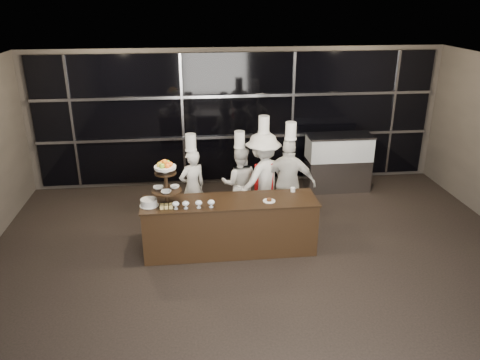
{
  "coord_description": "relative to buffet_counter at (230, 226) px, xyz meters",
  "views": [
    {
      "loc": [
        -1.07,
        -4.96,
        4.03
      ],
      "look_at": [
        -0.27,
        2.2,
        1.15
      ],
      "focal_mm": 35.0,
      "sensor_mm": 36.0,
      "label": 1
    }
  ],
  "objects": [
    {
      "name": "buffet_counter",
      "position": [
        0.0,
        0.0,
        0.0
      ],
      "size": [
        2.84,
        0.74,
        0.92
      ],
      "color": "black",
      "rests_on": "ground"
    },
    {
      "name": "small_plate",
      "position": [
        0.63,
        -0.1,
        0.47
      ],
      "size": [
        0.2,
        0.2,
        0.05
      ],
      "color": "white",
      "rests_on": "buffet_counter"
    },
    {
      "name": "display_case",
      "position": [
        2.58,
        2.4,
        0.22
      ],
      "size": [
        1.38,
        0.6,
        1.24
      ],
      "color": "#A5A5AA",
      "rests_on": "ground"
    },
    {
      "name": "window_wall",
      "position": [
        0.47,
        3.04,
        1.04
      ],
      "size": [
        8.6,
        0.1,
        2.8
      ],
      "color": "black",
      "rests_on": "ground"
    },
    {
      "name": "pastry_squares",
      "position": [
        -1.01,
        -0.17,
        0.48
      ],
      "size": [
        0.2,
        0.13,
        0.05
      ],
      "color": "#E7CB71",
      "rests_on": "buffet_counter"
    },
    {
      "name": "chef_cup",
      "position": [
        1.09,
        0.25,
        0.49
      ],
      "size": [
        0.08,
        0.08,
        0.07
      ],
      "primitive_type": "cylinder",
      "color": "white",
      "rests_on": "buffet_counter"
    },
    {
      "name": "layer_cake",
      "position": [
        -1.28,
        -0.05,
        0.51
      ],
      "size": [
        0.3,
        0.3,
        0.11
      ],
      "color": "white",
      "rests_on": "buffet_counter"
    },
    {
      "name": "chef_c",
      "position": [
        0.7,
        1.02,
        0.42
      ],
      "size": [
        1.3,
        1.17,
        2.05
      ],
      "color": "silver",
      "rests_on": "ground"
    },
    {
      "name": "chef_d",
      "position": [
        1.15,
        0.85,
        0.38
      ],
      "size": [
        1.05,
        0.67,
        1.97
      ],
      "color": "silver",
      "rests_on": "ground"
    },
    {
      "name": "display_stand",
      "position": [
        -1.0,
        -0.0,
        0.87
      ],
      "size": [
        0.48,
        0.48,
        0.74
      ],
      "color": "black",
      "rests_on": "buffet_counter"
    },
    {
      "name": "chef_a",
      "position": [
        -0.59,
        1.12,
        0.29
      ],
      "size": [
        0.62,
        0.55,
        1.73
      ],
      "color": "silver",
      "rests_on": "ground"
    },
    {
      "name": "room",
      "position": [
        0.47,
        -1.9,
        1.03
      ],
      "size": [
        10.0,
        10.0,
        10.0
      ],
      "color": "black",
      "rests_on": "ground"
    },
    {
      "name": "compotes",
      "position": [
        -0.6,
        -0.22,
        0.54
      ],
      "size": [
        0.66,
        0.11,
        0.12
      ],
      "color": "silver",
      "rests_on": "buffet_counter"
    },
    {
      "name": "chef_b",
      "position": [
        0.3,
        1.22,
        0.27
      ],
      "size": [
        0.75,
        0.62,
        1.73
      ],
      "color": "white",
      "rests_on": "ground"
    }
  ]
}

